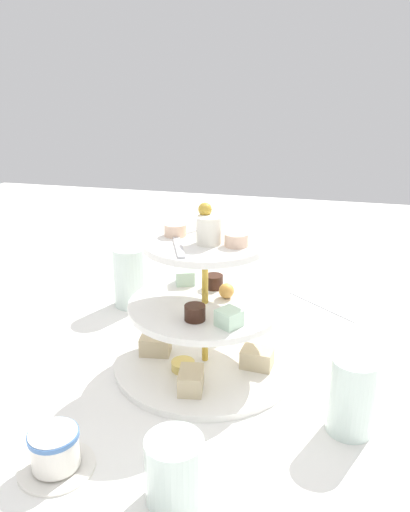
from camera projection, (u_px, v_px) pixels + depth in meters
name	position (u px, v px, depth m)	size (l,w,h in m)	color
ground_plane	(205.00, 365.00, 0.80)	(2.40, 2.40, 0.00)	white
tiered_serving_stand	(205.00, 319.00, 0.77)	(0.29, 0.29, 0.27)	white
water_glass_tall_right	(131.00, 277.00, 0.99)	(0.07, 0.07, 0.12)	silver
water_glass_short_left	(175.00, 470.00, 0.53)	(0.06, 0.06, 0.08)	silver
teacup_with_saucer	(55.00, 451.00, 0.58)	(0.09, 0.09, 0.05)	white
butter_knife_left	(322.00, 305.00, 1.00)	(0.17, 0.01, 0.00)	silver
water_glass_mid_back	(352.00, 395.00, 0.64)	(0.06, 0.06, 0.10)	silver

